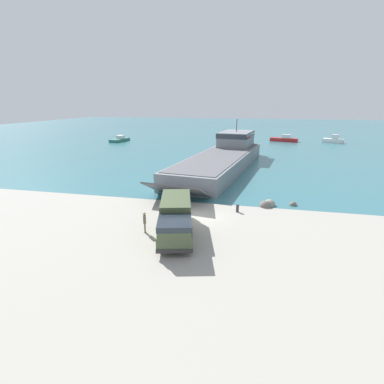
{
  "coord_description": "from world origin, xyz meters",
  "views": [
    {
      "loc": [
        5.24,
        -25.96,
        10.52
      ],
      "look_at": [
        -0.87,
        1.48,
        2.08
      ],
      "focal_mm": 28.0,
      "sensor_mm": 36.0,
      "label": 1
    }
  ],
  "objects_px": {
    "moored_boat_a": "(333,140)",
    "moored_boat_b": "(120,139)",
    "soldier_on_ramp": "(145,221)",
    "moored_boat_c": "(284,139)",
    "mooring_bollard": "(237,208)",
    "landing_craft": "(225,155)",
    "military_truck": "(176,217)"
  },
  "relations": [
    {
      "from": "landing_craft",
      "to": "soldier_on_ramp",
      "type": "bearing_deg",
      "value": -88.34
    },
    {
      "from": "landing_craft",
      "to": "mooring_bollard",
      "type": "relative_size",
      "value": 46.24
    },
    {
      "from": "landing_craft",
      "to": "moored_boat_c",
      "type": "distance_m",
      "value": 39.43
    },
    {
      "from": "military_truck",
      "to": "moored_boat_c",
      "type": "distance_m",
      "value": 67.41
    },
    {
      "from": "moored_boat_c",
      "to": "mooring_bollard",
      "type": "xyz_separation_m",
      "value": [
        -8.57,
        -59.7,
        -0.21
      ]
    },
    {
      "from": "moored_boat_a",
      "to": "moored_boat_b",
      "type": "relative_size",
      "value": 0.8
    },
    {
      "from": "landing_craft",
      "to": "soldier_on_ramp",
      "type": "relative_size",
      "value": 20.44
    },
    {
      "from": "moored_boat_c",
      "to": "mooring_bollard",
      "type": "height_order",
      "value": "moored_boat_c"
    },
    {
      "from": "military_truck",
      "to": "mooring_bollard",
      "type": "relative_size",
      "value": 10.74
    },
    {
      "from": "landing_craft",
      "to": "moored_boat_b",
      "type": "relative_size",
      "value": 5.36
    },
    {
      "from": "landing_craft",
      "to": "military_truck",
      "type": "relative_size",
      "value": 4.31
    },
    {
      "from": "moored_boat_a",
      "to": "moored_boat_b",
      "type": "xyz_separation_m",
      "value": [
        -57.78,
        -9.71,
        -0.2
      ]
    },
    {
      "from": "mooring_bollard",
      "to": "landing_craft",
      "type": "bearing_deg",
      "value": 99.96
    },
    {
      "from": "mooring_bollard",
      "to": "moored_boat_c",
      "type": "bearing_deg",
      "value": 81.83
    },
    {
      "from": "moored_boat_a",
      "to": "moored_boat_b",
      "type": "bearing_deg",
      "value": 127.95
    },
    {
      "from": "soldier_on_ramp",
      "to": "moored_boat_a",
      "type": "relative_size",
      "value": 0.33
    },
    {
      "from": "moored_boat_b",
      "to": "soldier_on_ramp",
      "type": "bearing_deg",
      "value": 125.23
    },
    {
      "from": "soldier_on_ramp",
      "to": "moored_boat_b",
      "type": "bearing_deg",
      "value": 94.31
    },
    {
      "from": "moored_boat_c",
      "to": "mooring_bollard",
      "type": "distance_m",
      "value": 60.32
    },
    {
      "from": "soldier_on_ramp",
      "to": "moored_boat_b",
      "type": "xyz_separation_m",
      "value": [
        -29.26,
        56.35,
        -0.5
      ]
    },
    {
      "from": "landing_craft",
      "to": "moored_boat_a",
      "type": "relative_size",
      "value": 6.68
    },
    {
      "from": "soldier_on_ramp",
      "to": "moored_boat_c",
      "type": "bearing_deg",
      "value": 53.48
    },
    {
      "from": "mooring_bollard",
      "to": "moored_boat_b",
      "type": "bearing_deg",
      "value": 126.3
    },
    {
      "from": "landing_craft",
      "to": "military_truck",
      "type": "bearing_deg",
      "value": -83.21
    },
    {
      "from": "soldier_on_ramp",
      "to": "moored_boat_c",
      "type": "relative_size",
      "value": 0.23
    },
    {
      "from": "moored_boat_b",
      "to": "military_truck",
      "type": "bearing_deg",
      "value": 127.41
    },
    {
      "from": "military_truck",
      "to": "soldier_on_ramp",
      "type": "height_order",
      "value": "military_truck"
    },
    {
      "from": "landing_craft",
      "to": "moored_boat_a",
      "type": "bearing_deg",
      "value": 63.94
    },
    {
      "from": "moored_boat_a",
      "to": "moored_boat_b",
      "type": "height_order",
      "value": "moored_boat_a"
    },
    {
      "from": "moored_boat_b",
      "to": "mooring_bollard",
      "type": "height_order",
      "value": "moored_boat_b"
    },
    {
      "from": "mooring_bollard",
      "to": "military_truck",
      "type": "bearing_deg",
      "value": -125.77
    },
    {
      "from": "moored_boat_a",
      "to": "moored_boat_c",
      "type": "xyz_separation_m",
      "value": [
        -12.72,
        0.31,
        -0.1
      ]
    }
  ]
}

